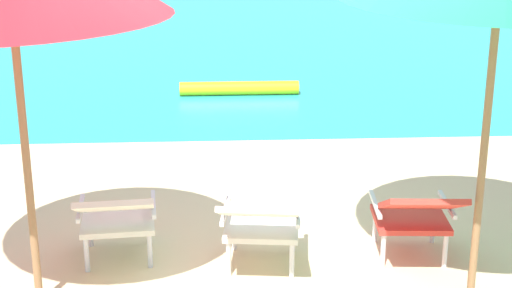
# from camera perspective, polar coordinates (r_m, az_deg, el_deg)

# --- Properties ---
(ground_plane) EXTENTS (40.00, 40.00, 0.00)m
(ground_plane) POSITION_cam_1_polar(r_m,az_deg,el_deg) (9.29, -1.20, 2.04)
(ground_plane) COLOR beige
(ocean_band) EXTENTS (40.00, 18.00, 0.01)m
(ocean_band) POSITION_cam_1_polar(r_m,az_deg,el_deg) (17.16, -2.20, 9.28)
(ocean_band) COLOR #28B2B7
(ocean_band) RESTS_ON ground_plane
(swim_buoy) EXTENTS (1.60, 0.18, 0.18)m
(swim_buoy) POSITION_cam_1_polar(r_m,az_deg,el_deg) (10.31, -1.25, 4.19)
(swim_buoy) COLOR yellow
(swim_buoy) RESTS_ON ocean_band
(lounge_chair_left) EXTENTS (0.61, 0.92, 0.68)m
(lounge_chair_left) POSITION_cam_1_polar(r_m,az_deg,el_deg) (5.46, -10.35, -5.21)
(lounge_chair_left) COLOR silver
(lounge_chair_left) RESTS_ON ground_plane
(lounge_chair_center) EXTENTS (0.64, 0.93, 0.68)m
(lounge_chair_center) POSITION_cam_1_polar(r_m,az_deg,el_deg) (5.28, 0.33, -5.74)
(lounge_chair_center) COLOR silver
(lounge_chair_center) RESTS_ON ground_plane
(lounge_chair_right) EXTENTS (0.59, 0.91, 0.68)m
(lounge_chair_right) POSITION_cam_1_polar(r_m,az_deg,el_deg) (5.52, 11.80, -5.04)
(lounge_chair_right) COLOR red
(lounge_chair_right) RESTS_ON ground_plane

